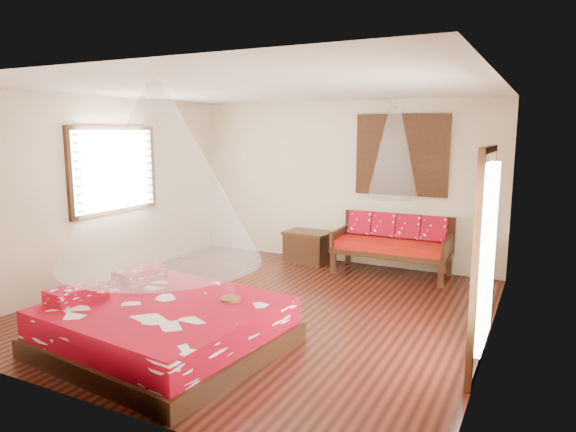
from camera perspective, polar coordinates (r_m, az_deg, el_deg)
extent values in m
cube|color=black|center=(6.86, -2.81, -10.19)|extent=(5.50, 5.50, 0.02)
cube|color=white|center=(6.48, -3.02, 14.01)|extent=(5.50, 5.50, 0.02)
cube|color=beige|center=(8.24, -19.82, 2.68)|extent=(0.02, 5.50, 2.80)
cube|color=beige|center=(5.69, 21.98, -0.29)|extent=(0.02, 5.50, 2.80)
cube|color=beige|center=(9.00, 5.89, 3.72)|extent=(5.50, 0.02, 2.80)
cube|color=beige|center=(4.39, -21.20, -2.99)|extent=(5.50, 0.02, 2.80)
cube|color=black|center=(5.76, -13.47, -13.21)|extent=(2.47, 2.28, 0.20)
cube|color=#9B051A|center=(5.67, -13.57, -10.87)|extent=(2.36, 2.17, 0.30)
cube|color=#9B051A|center=(5.99, -22.44, -7.96)|extent=(0.39, 0.63, 0.15)
cube|color=#9B051A|center=(6.49, -16.12, -6.28)|extent=(0.39, 0.63, 0.15)
cube|color=black|center=(8.39, 5.06, -4.95)|extent=(0.08, 0.08, 0.42)
cube|color=black|center=(7.94, 16.65, -6.16)|extent=(0.08, 0.08, 0.42)
cube|color=black|center=(9.02, 6.71, -3.95)|extent=(0.08, 0.08, 0.42)
cube|color=black|center=(8.60, 17.50, -5.00)|extent=(0.08, 0.08, 0.42)
cube|color=black|center=(8.41, 11.39, -3.88)|extent=(1.83, 0.81, 0.08)
cube|color=#911105|center=(8.38, 11.42, -3.15)|extent=(1.77, 0.75, 0.14)
cube|color=black|center=(8.70, 12.11, -1.51)|extent=(1.83, 0.06, 0.55)
cube|color=black|center=(8.64, 5.83, -2.29)|extent=(0.06, 0.81, 0.30)
cube|color=black|center=(8.19, 17.34, -3.34)|extent=(0.06, 0.81, 0.30)
cube|color=#9B051A|center=(8.74, 8.06, -0.78)|extent=(0.39, 0.20, 0.40)
cube|color=#9B051A|center=(8.62, 10.62, -0.99)|extent=(0.39, 0.20, 0.40)
cube|color=#9B051A|center=(8.52, 13.24, -1.21)|extent=(0.39, 0.20, 0.40)
cube|color=#9B051A|center=(8.43, 15.92, -1.43)|extent=(0.39, 0.20, 0.40)
cube|color=black|center=(9.09, 2.27, -3.57)|extent=(0.79, 0.60, 0.49)
cube|color=black|center=(9.03, 2.28, -1.90)|extent=(0.84, 0.64, 0.05)
cube|color=black|center=(8.60, 12.49, 6.62)|extent=(1.52, 0.06, 1.32)
cube|color=black|center=(8.59, 12.47, 6.62)|extent=(1.35, 0.04, 1.10)
cube|color=black|center=(8.32, -18.74, 4.87)|extent=(0.08, 1.74, 1.34)
cube|color=silver|center=(8.29, -18.55, 4.87)|extent=(0.04, 1.54, 1.10)
cube|color=black|center=(5.17, 20.69, -5.10)|extent=(0.08, 1.02, 2.16)
cube|color=white|center=(5.15, 20.53, -4.00)|extent=(0.03, 0.82, 1.70)
cylinder|color=brown|center=(5.60, -6.43, -9.15)|extent=(0.22, 0.22, 0.03)
cone|color=white|center=(5.35, -14.19, 4.39)|extent=(2.07, 2.07, 1.80)
cone|color=white|center=(8.14, 11.67, 7.20)|extent=(0.79, 0.79, 1.50)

